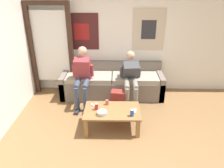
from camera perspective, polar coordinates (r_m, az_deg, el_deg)
name	(u,v)px	position (r m, az deg, el deg)	size (l,w,h in m)	color
ground_plane	(108,158)	(3.60, -1.13, -18.86)	(18.00, 18.00, 0.00)	brown
wall_back	(111,39)	(5.24, -0.25, 11.66)	(10.00, 0.07, 2.55)	white
door_frame	(51,44)	(5.27, -15.68, 9.91)	(1.00, 0.10, 2.15)	#382319
couch	(112,84)	(5.21, 0.04, 0.03)	(2.37, 0.75, 0.76)	#70665B
coffee_table	(112,113)	(4.03, 0.05, -7.60)	(1.02, 0.64, 0.39)	olive
person_seated_adult	(82,74)	(4.76, -7.76, 2.51)	(0.47, 0.86, 1.25)	#384256
person_seated_teen	(131,77)	(4.75, 4.88, 1.87)	(0.47, 0.98, 1.12)	gray
backpack	(118,101)	(4.62, 1.67, -4.55)	(0.32, 0.27, 0.45)	maroon
ceramic_bowl	(102,113)	(3.85, -2.61, -7.48)	(0.18, 0.18, 0.07)	#B7B2A8
pillar_candle	(107,102)	(4.14, -1.30, -4.80)	(0.06, 0.06, 0.11)	#B24C42
drink_can_blue	(132,113)	(3.82, 5.25, -7.51)	(0.07, 0.07, 0.12)	#28479E
drink_can_red	(96,107)	(3.99, -4.12, -5.90)	(0.07, 0.07, 0.12)	maroon
game_controller_near_left	(135,111)	(3.97, 6.06, -6.99)	(0.06, 0.15, 0.03)	white
game_controller_near_right	(94,106)	(4.12, -4.72, -5.66)	(0.12, 0.13, 0.03)	white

